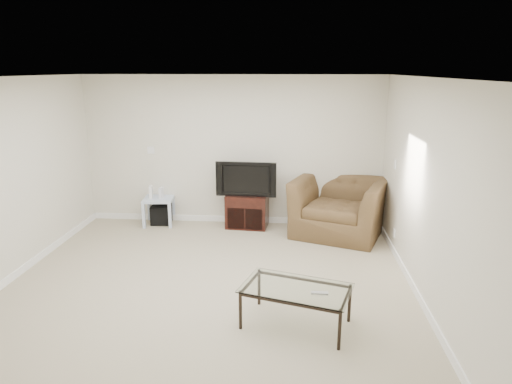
# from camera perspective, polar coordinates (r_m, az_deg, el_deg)

# --- Properties ---
(floor) EXTENTS (5.00, 5.00, 0.00)m
(floor) POSITION_cam_1_polar(r_m,az_deg,el_deg) (5.73, -6.10, -11.80)
(floor) COLOR tan
(floor) RESTS_ON ground
(ceiling) EXTENTS (5.00, 5.00, 0.00)m
(ceiling) POSITION_cam_1_polar(r_m,az_deg,el_deg) (5.11, -6.90, 14.06)
(ceiling) COLOR white
(ceiling) RESTS_ON ground
(wall_back) EXTENTS (5.00, 0.02, 2.50)m
(wall_back) POSITION_cam_1_polar(r_m,az_deg,el_deg) (7.69, -2.94, 5.13)
(wall_back) COLOR silver
(wall_back) RESTS_ON ground
(wall_right) EXTENTS (0.02, 5.00, 2.50)m
(wall_right) POSITION_cam_1_polar(r_m,az_deg,el_deg) (5.40, 20.57, -0.19)
(wall_right) COLOR silver
(wall_right) RESTS_ON ground
(plate_back) EXTENTS (0.12, 0.02, 0.12)m
(plate_back) POSITION_cam_1_polar(r_m,az_deg,el_deg) (7.99, -13.00, 5.13)
(plate_back) COLOR white
(plate_back) RESTS_ON wall_back
(plate_right_switch) EXTENTS (0.02, 0.09, 0.13)m
(plate_right_switch) POSITION_cam_1_polar(r_m,az_deg,el_deg) (6.91, 16.99, 3.32)
(plate_right_switch) COLOR white
(plate_right_switch) RESTS_ON wall_right
(plate_right_outlet) EXTENTS (0.02, 0.08, 0.12)m
(plate_right_outlet) POSITION_cam_1_polar(r_m,az_deg,el_deg) (6.87, 16.89, -4.97)
(plate_right_outlet) COLOR white
(plate_right_outlet) RESTS_ON wall_right
(tv_stand) EXTENTS (0.71, 0.52, 0.56)m
(tv_stand) POSITION_cam_1_polar(r_m,az_deg,el_deg) (7.68, -1.09, -2.31)
(tv_stand) COLOR black
(tv_stand) RESTS_ON floor
(dvd_player) EXTENTS (0.40, 0.30, 0.05)m
(dvd_player) POSITION_cam_1_polar(r_m,az_deg,el_deg) (7.59, -1.15, -1.04)
(dvd_player) COLOR black
(dvd_player) RESTS_ON tv_stand
(television) EXTENTS (0.93, 0.23, 0.57)m
(television) POSITION_cam_1_polar(r_m,az_deg,el_deg) (7.50, -1.15, 1.77)
(television) COLOR black
(television) RESTS_ON tv_stand
(side_table) EXTENTS (0.53, 0.53, 0.47)m
(side_table) POSITION_cam_1_polar(r_m,az_deg,el_deg) (7.99, -12.01, -2.33)
(side_table) COLOR #ADC0D2
(side_table) RESTS_ON floor
(subwoofer) EXTENTS (0.33, 0.33, 0.32)m
(subwoofer) POSITION_cam_1_polar(r_m,az_deg,el_deg) (8.02, -11.76, -2.75)
(subwoofer) COLOR black
(subwoofer) RESTS_ON floor
(game_console) EXTENTS (0.08, 0.16, 0.21)m
(game_console) POSITION_cam_1_polar(r_m,az_deg,el_deg) (7.90, -13.00, -0.02)
(game_console) COLOR white
(game_console) RESTS_ON side_table
(game_case) EXTENTS (0.06, 0.14, 0.18)m
(game_case) POSITION_cam_1_polar(r_m,az_deg,el_deg) (7.87, -11.75, -0.11)
(game_case) COLOR silver
(game_case) RESTS_ON side_table
(recliner) EXTENTS (1.60, 1.31, 1.21)m
(recliner) POSITION_cam_1_polar(r_m,az_deg,el_deg) (7.37, 10.34, -0.70)
(recliner) COLOR #4D3921
(recliner) RESTS_ON floor
(coffee_table) EXTENTS (1.22, 0.90, 0.43)m
(coffee_table) POSITION_cam_1_polar(r_m,az_deg,el_deg) (4.88, 4.99, -14.06)
(coffee_table) COLOR black
(coffee_table) RESTS_ON floor
(remote) EXTENTS (0.17, 0.05, 0.02)m
(remote) POSITION_cam_1_polar(r_m,az_deg,el_deg) (4.67, 7.95, -12.40)
(remote) COLOR #B2B2B7
(remote) RESTS_ON coffee_table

